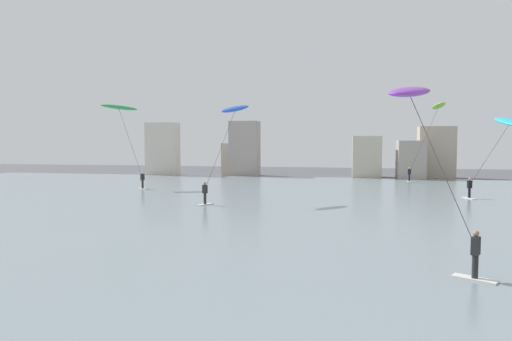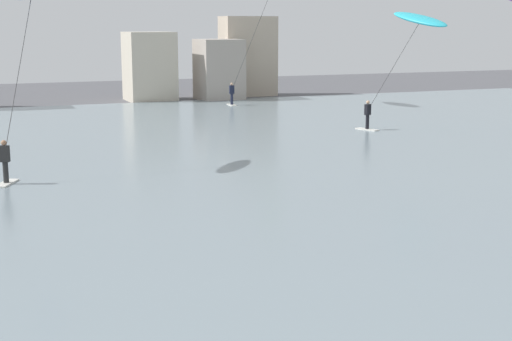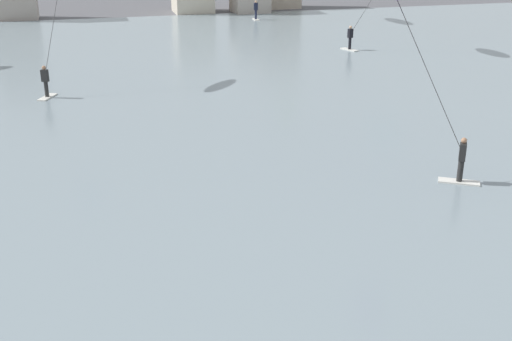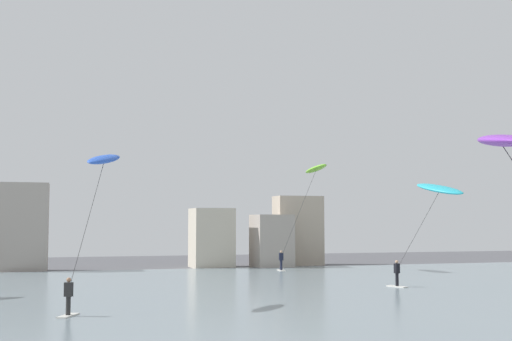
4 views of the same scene
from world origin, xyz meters
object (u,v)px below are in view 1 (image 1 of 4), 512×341
Objects in this scene: kitesurfer_purple at (414,102)px; kitesurfer_green at (121,113)px; kitesurfer_blue at (232,117)px; kitesurfer_lime at (437,110)px; kitesurfer_cyan at (507,127)px.

kitesurfer_green is at bearing 135.91° from kitesurfer_purple.
kitesurfer_green is 34.08m from kitesurfer_purple.
kitesurfer_purple is at bearing -44.09° from kitesurfer_green.
kitesurfer_blue is 1.09× the size of kitesurfer_purple.
kitesurfer_blue is 0.90× the size of kitesurfer_green.
kitesurfer_lime is 15.37m from kitesurfer_cyan.
kitesurfer_lime reaches higher than kitesurfer_cyan.
kitesurfer_cyan is at bearing -81.00° from kitesurfer_lime.
kitesurfer_green is at bearing -160.65° from kitesurfer_lime.
kitesurfer_purple is (11.09, -15.76, -0.33)m from kitesurfer_blue.
kitesurfer_purple is at bearing -115.62° from kitesurfer_cyan.
kitesurfer_cyan is at bearing -6.60° from kitesurfer_green.
kitesurfer_blue is at bearing 125.13° from kitesurfer_purple.
kitesurfer_green is 1.25× the size of kitesurfer_cyan.
kitesurfer_lime is (18.19, 19.03, 1.52)m from kitesurfer_blue.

